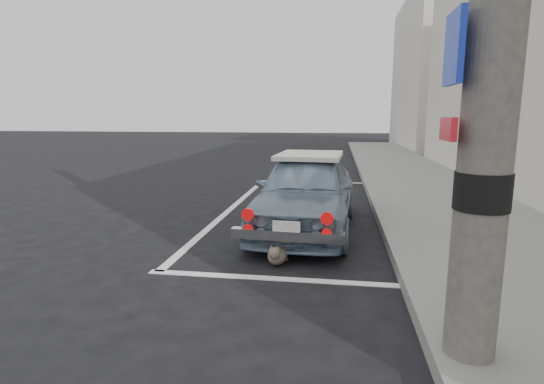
% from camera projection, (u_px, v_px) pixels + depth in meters
% --- Properties ---
extents(ground, '(80.00, 80.00, 0.00)m').
position_uv_depth(ground, '(244.00, 262.00, 5.25)').
color(ground, black).
rests_on(ground, ground).
extents(sidewalk, '(2.80, 40.00, 0.15)m').
position_uv_depth(sidewalk, '(469.00, 225.00, 6.70)').
color(sidewalk, slate).
rests_on(sidewalk, ground).
extents(building_far, '(3.50, 10.00, 8.00)m').
position_uv_depth(building_far, '(437.00, 74.00, 23.04)').
color(building_far, beige).
rests_on(building_far, ground).
extents(pline_rear, '(3.00, 0.12, 0.01)m').
position_uv_depth(pline_rear, '(278.00, 279.00, 4.69)').
color(pline_rear, silver).
rests_on(pline_rear, ground).
extents(pline_front, '(3.00, 0.12, 0.01)m').
position_uv_depth(pline_front, '(314.00, 182.00, 11.50)').
color(pline_front, silver).
rests_on(pline_front, ground).
extents(pline_side, '(0.12, 7.00, 0.01)m').
position_uv_depth(pline_side, '(232.00, 208.00, 8.30)').
color(pline_side, silver).
rests_on(pline_side, ground).
extents(retro_coupe, '(1.64, 3.64, 1.21)m').
position_uv_depth(retro_coupe, '(307.00, 191.00, 6.65)').
color(retro_coupe, '#788EA4').
rests_on(retro_coupe, ground).
extents(cat, '(0.27, 0.54, 0.29)m').
position_uv_depth(cat, '(277.00, 254.00, 5.13)').
color(cat, '#695B50').
rests_on(cat, ground).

